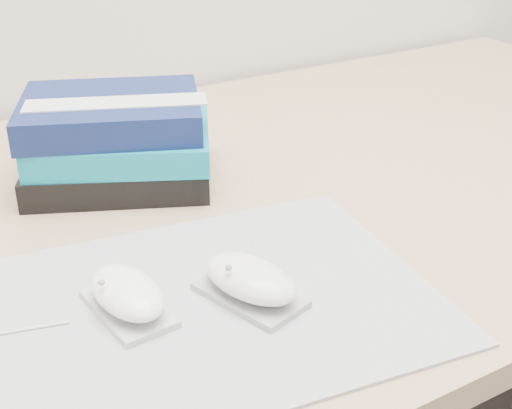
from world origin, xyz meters
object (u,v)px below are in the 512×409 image
pouch (82,144)px  desk (249,309)px  book_stack (117,140)px  mouse_front (250,281)px  mouse_rear (127,295)px

pouch → desk: bearing=-17.5°
desk → book_stack: 0.33m
mouse_front → book_stack: book_stack is taller
mouse_rear → book_stack: (0.10, 0.28, 0.03)m
mouse_rear → book_stack: 0.30m
mouse_front → book_stack: (-0.01, 0.32, 0.03)m
pouch → book_stack: bearing=-29.2°
mouse_front → book_stack: size_ratio=0.42×
mouse_rear → pouch: (0.06, 0.30, 0.03)m
mouse_front → mouse_rear: bearing=160.3°
desk → mouse_front: bearing=-119.7°
book_stack → mouse_rear: bearing=-109.6°
mouse_front → pouch: pouch is taller
mouse_rear → book_stack: book_stack is taller
desk → pouch: size_ratio=11.67×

